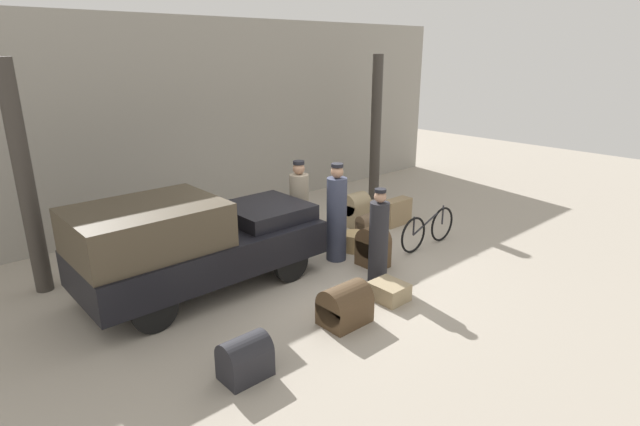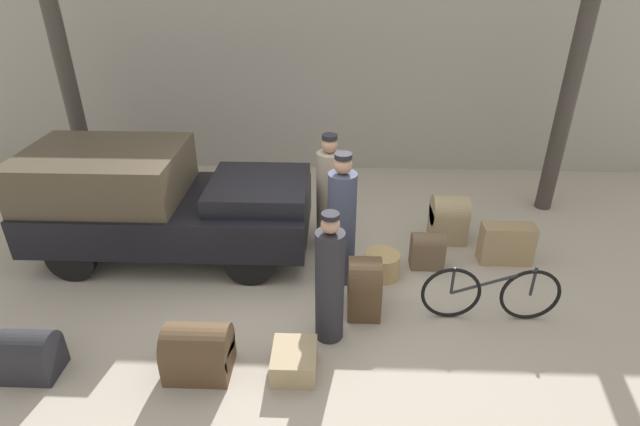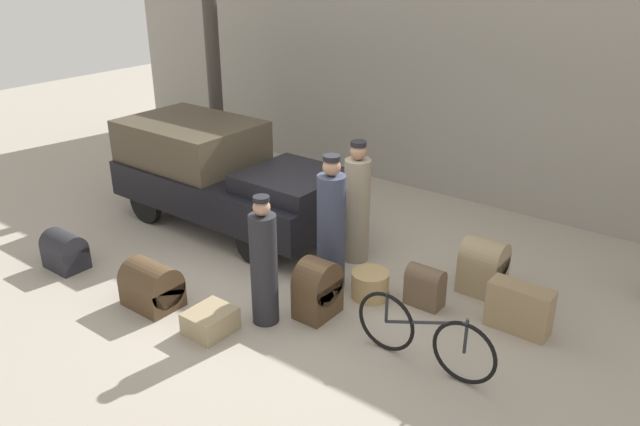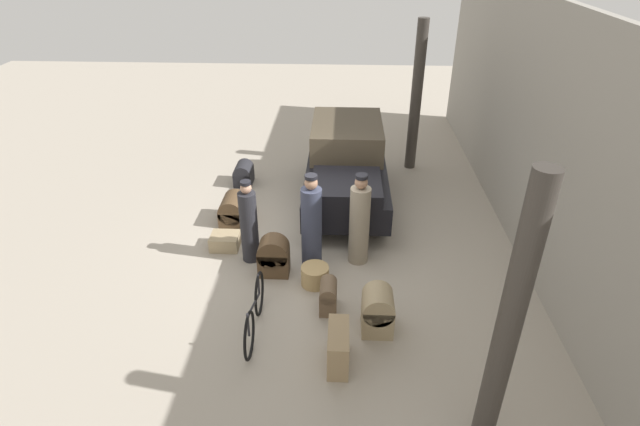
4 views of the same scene
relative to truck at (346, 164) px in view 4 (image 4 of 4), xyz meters
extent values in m
plane|color=#A89E8E|center=(2.17, -0.68, -0.87)|extent=(30.00, 30.00, 0.00)
cube|color=gray|center=(2.17, 3.39, 1.38)|extent=(16.00, 0.15, 4.50)
cylinder|color=#38332D|center=(-1.83, 1.68, 0.98)|extent=(0.27, 0.27, 3.70)
cylinder|color=#38332D|center=(6.24, 1.68, 0.98)|extent=(0.27, 0.27, 3.70)
cylinder|color=black|center=(1.43, 0.79, -0.54)|extent=(0.67, 0.12, 0.67)
cylinder|color=black|center=(1.43, -0.79, -0.54)|extent=(0.67, 0.12, 0.67)
cylinder|color=black|center=(-1.01, 0.79, -0.54)|extent=(0.67, 0.12, 0.67)
cylinder|color=black|center=(-1.01, -0.79, -0.54)|extent=(0.67, 0.12, 0.67)
cube|color=black|center=(0.21, 0.00, -0.23)|extent=(3.93, 1.74, 0.57)
cube|color=#473D2D|center=(-0.68, 0.00, 0.40)|extent=(2.16, 1.60, 0.68)
cube|color=black|center=(1.49, 0.00, 0.19)|extent=(1.38, 1.36, 0.26)
torus|color=black|center=(4.95, -1.39, -0.51)|extent=(0.73, 0.04, 0.73)
torus|color=black|center=(4.00, -1.39, -0.51)|extent=(0.73, 0.04, 0.73)
cylinder|color=#232328|center=(4.47, -1.39, -0.33)|extent=(0.96, 0.04, 0.39)
cylinder|color=#232328|center=(4.00, -1.39, -0.32)|extent=(0.04, 0.04, 0.38)
cylinder|color=#232328|center=(4.95, -1.39, -0.30)|extent=(0.04, 0.04, 0.41)
cylinder|color=tan|center=(3.23, -0.53, -0.70)|extent=(0.49, 0.49, 0.35)
cylinder|color=#33384C|center=(2.66, -0.62, -0.08)|extent=(0.37, 0.37, 1.59)
sphere|color=#936B51|center=(2.66, -0.62, 0.83)|extent=(0.23, 0.23, 0.23)
cylinder|color=black|center=(2.66, -0.62, 0.95)|extent=(0.22, 0.22, 0.06)
cylinder|color=gray|center=(2.47, 0.24, -0.11)|extent=(0.37, 0.37, 1.53)
sphere|color=#936B51|center=(2.47, 0.24, 0.77)|extent=(0.23, 0.23, 0.23)
cylinder|color=black|center=(2.47, 0.24, 0.89)|extent=(0.22, 0.22, 0.06)
cylinder|color=#232328|center=(2.53, -1.78, -0.17)|extent=(0.33, 0.33, 1.41)
sphere|color=tan|center=(2.53, -1.78, 0.64)|extent=(0.20, 0.20, 0.20)
cylinder|color=black|center=(2.53, -1.78, 0.74)|extent=(0.19, 0.19, 0.06)
cube|color=#4C3823|center=(1.14, -2.39, -0.71)|extent=(0.69, 0.52, 0.33)
cylinder|color=#4C3823|center=(1.14, -2.39, -0.54)|extent=(0.69, 0.52, 0.52)
cube|color=brown|center=(3.89, -0.28, -0.67)|extent=(0.47, 0.28, 0.40)
cylinder|color=brown|center=(3.89, -0.28, -0.47)|extent=(0.47, 0.28, 0.28)
cube|color=#9E8966|center=(4.32, 0.50, -0.62)|extent=(0.54, 0.48, 0.51)
cylinder|color=#9E8966|center=(4.32, 0.50, -0.36)|extent=(0.54, 0.48, 0.48)
cube|color=#232328|center=(-0.65, -2.49, -0.71)|extent=(0.58, 0.43, 0.33)
cylinder|color=#232328|center=(-0.65, -2.49, -0.54)|extent=(0.58, 0.43, 0.43)
cube|color=#4C3823|center=(2.95, -1.29, -0.63)|extent=(0.40, 0.55, 0.48)
cylinder|color=#4C3823|center=(2.95, -1.29, -0.39)|extent=(0.40, 0.55, 0.55)
cube|color=#9E8966|center=(2.16, -2.36, -0.73)|extent=(0.47, 0.55, 0.28)
cube|color=#937A56|center=(5.05, -0.09, -0.58)|extent=(0.74, 0.30, 0.59)
camera|label=1|loc=(-3.42, -6.94, 2.91)|focal=28.00mm
camera|label=2|loc=(2.59, -6.32, 3.21)|focal=28.00mm
camera|label=3|loc=(7.01, -6.54, 3.40)|focal=35.00mm
camera|label=4|loc=(10.25, -0.11, 4.64)|focal=28.00mm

